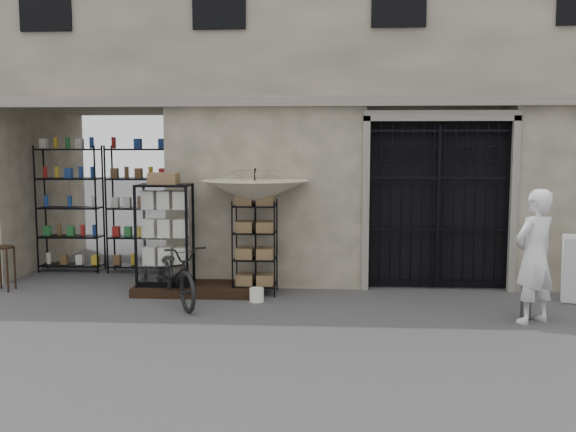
# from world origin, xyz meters

# --- Properties ---
(ground) EXTENTS (80.00, 80.00, 0.00)m
(ground) POSITION_xyz_m (0.00, 0.00, 0.00)
(ground) COLOR #27272B
(ground) RESTS_ON ground
(main_building) EXTENTS (14.00, 4.00, 9.00)m
(main_building) POSITION_xyz_m (0.00, 4.00, 4.50)
(main_building) COLOR tan
(main_building) RESTS_ON ground
(shop_recess) EXTENTS (3.00, 1.70, 3.00)m
(shop_recess) POSITION_xyz_m (-4.50, 2.80, 1.50)
(shop_recess) COLOR black
(shop_recess) RESTS_ON ground
(shop_shelving) EXTENTS (2.70, 0.50, 2.50)m
(shop_shelving) POSITION_xyz_m (-4.55, 3.30, 1.25)
(shop_shelving) COLOR black
(shop_shelving) RESTS_ON ground
(iron_gate) EXTENTS (2.50, 0.21, 3.00)m
(iron_gate) POSITION_xyz_m (1.75, 2.28, 1.50)
(iron_gate) COLOR black
(iron_gate) RESTS_ON ground
(step_platform) EXTENTS (2.00, 0.90, 0.15)m
(step_platform) POSITION_xyz_m (-2.40, 1.55, 0.07)
(step_platform) COLOR black
(step_platform) RESTS_ON ground
(display_cabinet) EXTENTS (0.92, 0.64, 1.85)m
(display_cabinet) POSITION_xyz_m (-2.89, 1.51, 0.92)
(display_cabinet) COLOR black
(display_cabinet) RESTS_ON step_platform
(wire_rack) EXTENTS (0.76, 0.60, 1.60)m
(wire_rack) POSITION_xyz_m (-1.37, 1.57, 0.78)
(wire_rack) COLOR black
(wire_rack) RESTS_ON ground
(market_umbrella) EXTENTS (1.89, 1.91, 2.55)m
(market_umbrella) POSITION_xyz_m (-1.36, 1.59, 1.83)
(market_umbrella) COLOR black
(market_umbrella) RESTS_ON ground
(white_bucket) EXTENTS (0.29, 0.29, 0.22)m
(white_bucket) POSITION_xyz_m (-1.28, 1.03, 0.11)
(white_bucket) COLOR white
(white_bucket) RESTS_ON ground
(bicycle) EXTENTS (1.06, 1.17, 1.86)m
(bicycle) POSITION_xyz_m (-2.53, 0.81, 0.00)
(bicycle) COLOR black
(bicycle) RESTS_ON ground
(wooden_stool) EXTENTS (0.41, 0.41, 0.78)m
(wooden_stool) POSITION_xyz_m (-5.73, 1.53, 0.41)
(wooden_stool) COLOR black
(wooden_stool) RESTS_ON ground
(steel_bollard) EXTENTS (0.17, 0.17, 0.83)m
(steel_bollard) POSITION_xyz_m (2.72, 0.24, 0.42)
(steel_bollard) COLOR #4E4E4F
(steel_bollard) RESTS_ON ground
(shopkeeper) EXTENTS (1.60, 1.98, 0.46)m
(shopkeeper) POSITION_xyz_m (2.76, 0.07, 0.00)
(shopkeeper) COLOR silver
(shopkeeper) RESTS_ON ground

